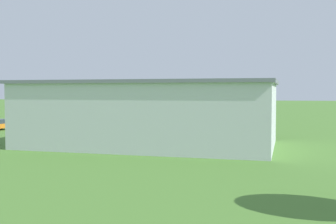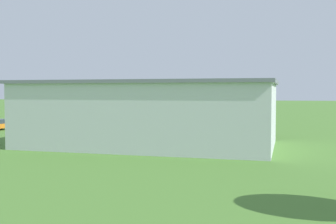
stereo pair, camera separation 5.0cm
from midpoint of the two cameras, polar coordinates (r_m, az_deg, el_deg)
ground_plane at (r=82.55m, az=2.55°, el=-1.35°), size 400.00×400.00×0.00m
hangar at (r=47.08m, az=-2.18°, el=-0.15°), size 27.67×17.40×7.08m
biplane at (r=84.07m, az=-0.08°, el=0.77°), size 7.46×8.34×3.85m
car_grey at (r=58.33m, az=12.52°, el=-2.33°), size 2.39×4.58×1.58m
car_black at (r=63.97m, az=-10.77°, el=-1.84°), size 2.10×4.60×1.63m
car_white at (r=65.43m, az=-16.11°, el=-1.79°), size 2.19×4.32×1.63m
car_orange at (r=70.25m, az=-21.61°, el=-1.57°), size 2.11×4.67×1.66m
person_walking_on_apron at (r=64.94m, az=6.08°, el=-1.80°), size 0.48×0.48×1.56m
person_at_fence_line at (r=62.65m, az=4.94°, el=-1.96°), size 0.41×0.41×1.56m
person_near_hangar_door at (r=66.22m, az=-0.72°, el=-1.71°), size 0.54×0.54×1.54m
windsock at (r=97.49m, az=-0.42°, el=2.00°), size 1.07×1.31×5.23m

